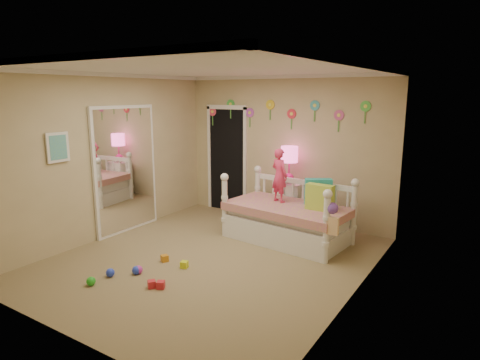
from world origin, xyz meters
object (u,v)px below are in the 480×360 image
Objects in this scene: daybed at (287,208)px; table_lamp at (289,159)px; child at (279,175)px; nightstand at (288,204)px.

table_lamp is (-0.33, 0.72, 0.66)m from daybed.
table_lamp is (-0.13, 0.61, 0.17)m from child.
table_lamp is at bearing 120.53° from daybed.
table_lamp reaches higher than daybed.
nightstand is (-0.33, 0.72, -0.14)m from daybed.
child is 1.34× the size of table_lamp.
nightstand is 0.80m from table_lamp.
daybed reaches higher than nightstand.
nightstand is 1.18× the size of table_lamp.
nightstand is at bearing -58.56° from child.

